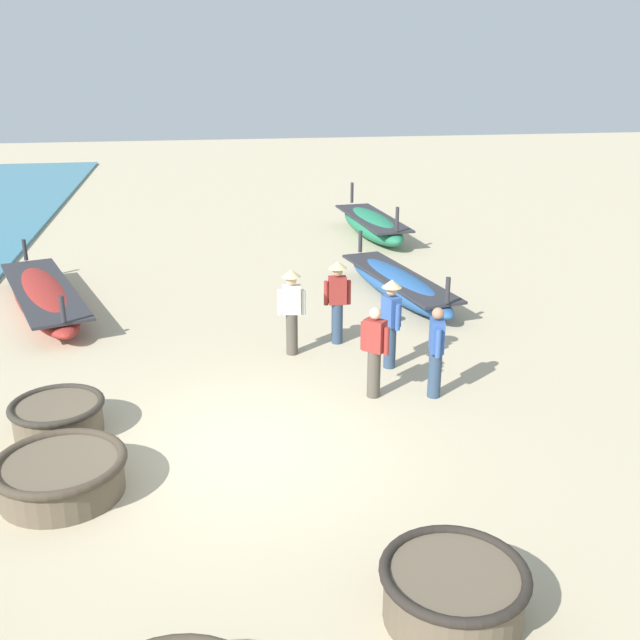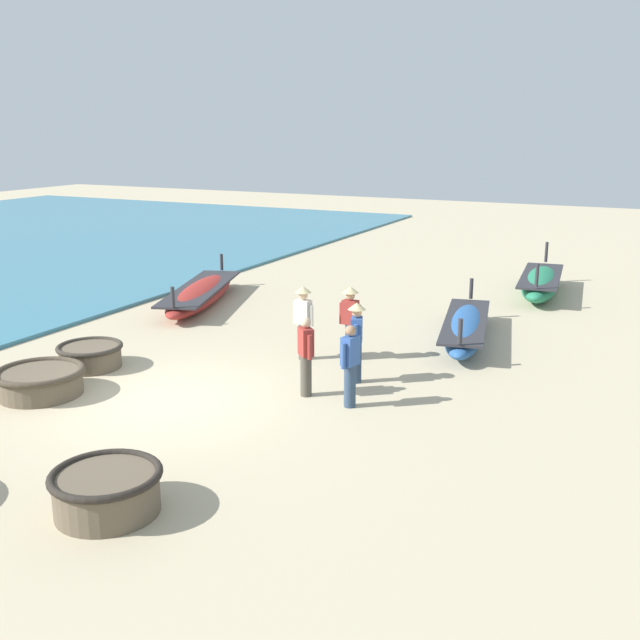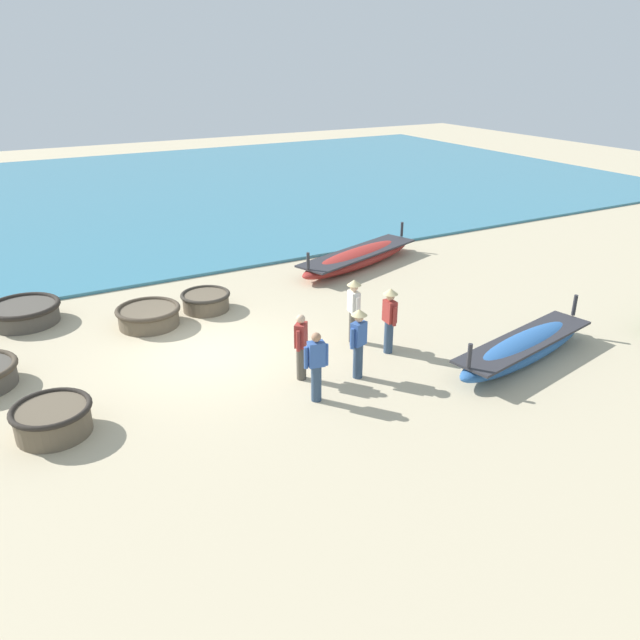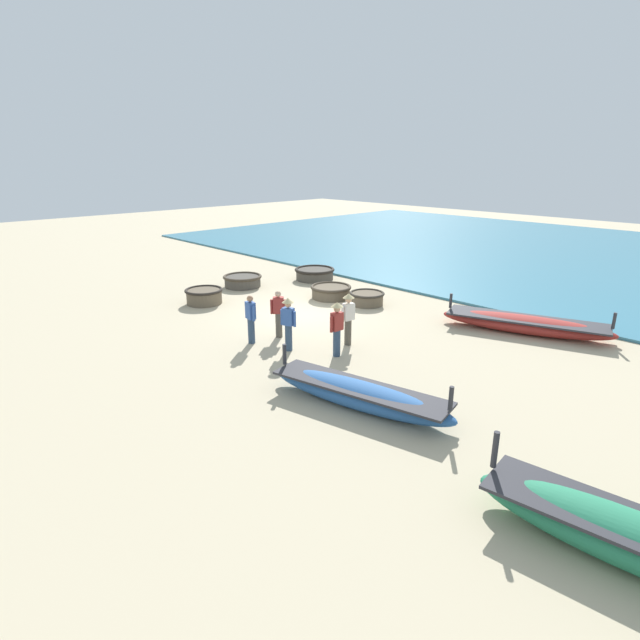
% 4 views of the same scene
% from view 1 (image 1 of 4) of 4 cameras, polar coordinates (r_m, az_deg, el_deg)
% --- Properties ---
extents(ground_plane, '(80.00, 80.00, 0.00)m').
position_cam_1_polar(ground_plane, '(11.10, -6.05, -9.75)').
color(ground_plane, '#BCAD8C').
extents(coracle_front_left, '(1.41, 1.41, 0.52)m').
position_cam_1_polar(coracle_front_left, '(12.01, -19.35, -6.91)').
color(coracle_front_left, brown).
rests_on(coracle_front_left, ground).
extents(coracle_weathered, '(1.72, 1.72, 0.53)m').
position_cam_1_polar(coracle_weathered, '(10.45, -19.14, -11.03)').
color(coracle_weathered, brown).
rests_on(coracle_weathered, ground).
extents(coracle_front_right, '(1.52, 1.52, 0.61)m').
position_cam_1_polar(coracle_front_right, '(8.14, 10.12, -19.65)').
color(coracle_front_right, brown).
rests_on(coracle_front_right, ground).
extents(long_boat_blue_hull, '(1.93, 4.90, 1.11)m').
position_cam_1_polar(long_boat_blue_hull, '(17.51, 5.99, 2.72)').
color(long_boat_blue_hull, '#285693').
rests_on(long_boat_blue_hull, ground).
extents(long_boat_red_hull, '(2.90, 5.60, 1.06)m').
position_cam_1_polar(long_boat_red_hull, '(17.68, -20.28, 1.68)').
color(long_boat_red_hull, maroon).
rests_on(long_boat_red_hull, ground).
extents(long_boat_white_hull, '(1.59, 4.65, 1.35)m').
position_cam_1_polar(long_boat_white_hull, '(23.24, 4.00, 7.24)').
color(long_boat_white_hull, '#237551').
rests_on(long_boat_white_hull, ground).
extents(fisherman_by_coracle, '(0.53, 0.36, 1.67)m').
position_cam_1_polar(fisherman_by_coracle, '(13.97, -2.18, 1.05)').
color(fisherman_by_coracle, '#4C473D').
rests_on(fisherman_by_coracle, ground).
extents(fisherman_hauling, '(0.36, 0.50, 1.67)m').
position_cam_1_polar(fisherman_hauling, '(13.42, 5.41, 0.16)').
color(fisherman_hauling, '#2D425B').
rests_on(fisherman_hauling, ground).
extents(fisherman_standing_right, '(0.41, 0.39, 1.57)m').
position_cam_1_polar(fisherman_standing_right, '(12.29, 4.17, -2.29)').
color(fisherman_standing_right, '#4C473D').
rests_on(fisherman_standing_right, ground).
extents(fisherman_crouching, '(0.28, 0.52, 1.57)m').
position_cam_1_polar(fisherman_crouching, '(12.40, 8.83, -2.28)').
color(fisherman_crouching, '#2D425B').
rests_on(fisherman_crouching, ground).
extents(fisherman_standing_left, '(0.53, 0.36, 1.67)m').
position_cam_1_polar(fisherman_standing_left, '(14.50, 1.33, 1.78)').
color(fisherman_standing_left, '#2D425B').
rests_on(fisherman_standing_left, ground).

